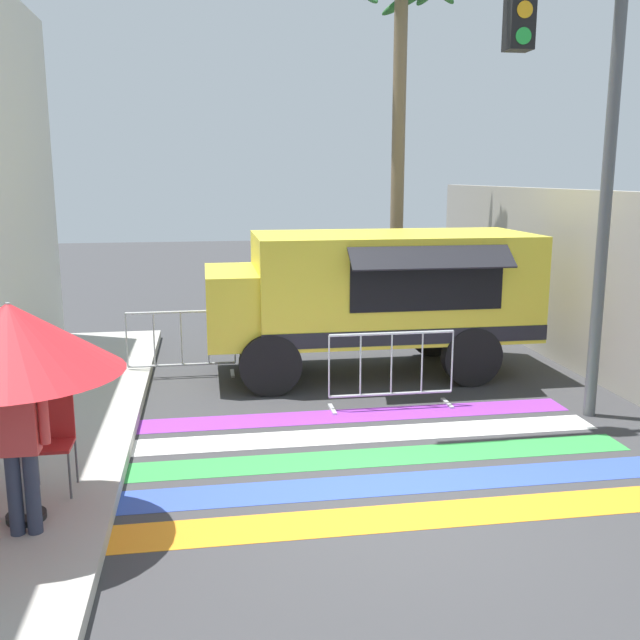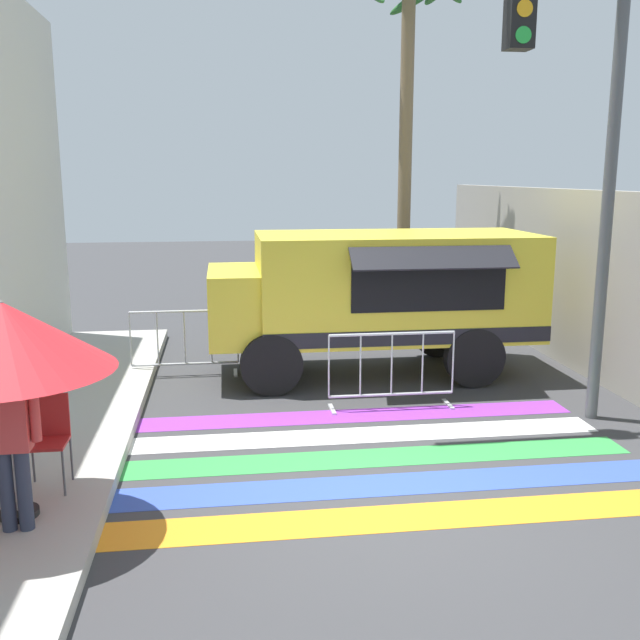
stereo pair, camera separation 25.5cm
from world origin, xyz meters
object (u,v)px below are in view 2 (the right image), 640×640
traffic_signal_pole (560,101)px  palm_tree (406,63)px  barricade_front (392,371)px  barricade_side (185,344)px  vendor_person (10,434)px  folding_chair (48,432)px  patio_umbrella (3,337)px  food_truck (370,290)px

traffic_signal_pole → palm_tree: (-0.40, 6.26, 1.37)m
barricade_front → barricade_side: (-3.02, 2.12, -0.00)m
vendor_person → barricade_side: bearing=65.0°
folding_chair → barricade_front: barricade_front is taller
traffic_signal_pole → patio_umbrella: traffic_signal_pole is taller
barricade_front → vendor_person: bearing=-141.6°
barricade_front → barricade_side: 3.70m
patio_umbrella → palm_tree: size_ratio=0.27×
food_truck → traffic_signal_pole: traffic_signal_pole is taller
folding_chair → barricade_front: 4.82m
folding_chair → vendor_person: size_ratio=0.59×
traffic_signal_pole → patio_umbrella: bearing=-159.7°
food_truck → vendor_person: 6.76m
food_truck → traffic_signal_pole: size_ratio=0.85×
patio_umbrella → folding_chair: 1.34m
palm_tree → food_truck: bearing=-111.7°
patio_umbrella → food_truck: bearing=48.4°
vendor_person → palm_tree: palm_tree is taller
traffic_signal_pole → barricade_front: size_ratio=3.43×
food_truck → palm_tree: size_ratio=0.71×
patio_umbrella → vendor_person: size_ratio=1.27×
vendor_person → barricade_front: vendor_person is taller
food_truck → patio_umbrella: bearing=-131.6°
food_truck → barricade_front: 2.04m
vendor_person → palm_tree: 11.47m
traffic_signal_pole → barricade_side: size_ratio=3.54×
vendor_person → palm_tree: size_ratio=0.21×
vendor_person → barricade_side: 5.64m
food_truck → palm_tree: palm_tree is taller
traffic_signal_pole → vendor_person: 7.37m
traffic_signal_pole → folding_chair: (-6.08, -1.63, -3.48)m
barricade_side → palm_tree: 7.56m
vendor_person → palm_tree: (5.75, 8.83, 4.51)m
barricade_side → palm_tree: palm_tree is taller
patio_umbrella → folding_chair: bearing=78.0°
food_truck → barricade_side: (-3.08, 0.29, -0.88)m
folding_chair → palm_tree: (5.68, 7.89, 4.85)m
folding_chair → palm_tree: size_ratio=0.13×
traffic_signal_pole → patio_umbrella: size_ratio=3.08×
barricade_side → palm_tree: (4.53, 3.35, 5.04)m
traffic_signal_pole → folding_chair: size_ratio=6.62×
vendor_person → barricade_front: bearing=25.9°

